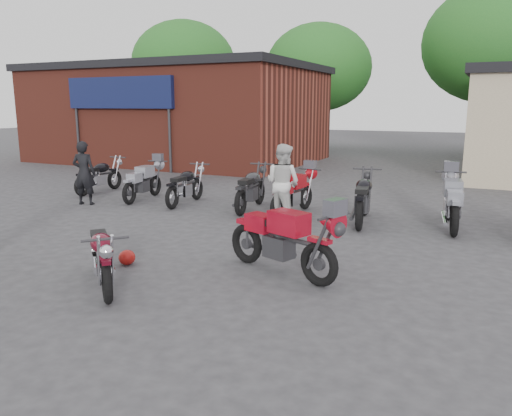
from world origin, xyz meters
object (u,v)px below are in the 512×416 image
at_px(person_light, 283,183).
at_px(row_bike_4, 293,191).
at_px(helmet, 127,257).
at_px(row_bike_6, 452,200).
at_px(person_dark, 84,173).
at_px(row_bike_3, 251,186).
at_px(row_bike_0, 99,174).
at_px(row_bike_2, 186,184).
at_px(row_bike_1, 143,180).
at_px(row_bike_5, 363,195).
at_px(vintage_motorcycle, 102,252).
at_px(sportbike, 283,236).

distance_m(person_light, row_bike_4, 0.82).
distance_m(helmet, row_bike_4, 4.87).
bearing_deg(row_bike_6, person_dark, 90.56).
distance_m(person_light, row_bike_6, 3.58).
bearing_deg(person_dark, row_bike_3, -179.76).
relative_size(helmet, row_bike_0, 0.14).
relative_size(row_bike_2, row_bike_3, 0.93).
distance_m(helmet, row_bike_1, 5.75).
bearing_deg(row_bike_2, person_light, -108.38).
bearing_deg(row_bike_3, person_dark, 99.25).
distance_m(person_dark, row_bike_4, 5.44).
bearing_deg(row_bike_4, row_bike_2, 97.80).
bearing_deg(row_bike_5, row_bike_4, 75.98).
relative_size(person_light, row_bike_0, 0.91).
height_order(vintage_motorcycle, helmet, vintage_motorcycle).
distance_m(sportbike, row_bike_5, 3.95).
xyz_separation_m(person_light, row_bike_2, (-3.01, 0.69, -0.32)).
bearing_deg(row_bike_2, vintage_motorcycle, -162.99).
height_order(person_light, row_bike_2, person_light).
bearing_deg(person_dark, row_bike_0, -75.55).
xyz_separation_m(row_bike_1, row_bike_4, (4.34, 0.06, 0.01)).
height_order(sportbike, row_bike_6, row_bike_6).
bearing_deg(row_bike_6, person_light, 96.74).
distance_m(person_light, row_bike_1, 4.45).
xyz_separation_m(vintage_motorcycle, row_bike_6, (4.12, 5.88, 0.08)).
bearing_deg(row_bike_5, row_bike_6, -88.93).
xyz_separation_m(sportbike, person_dark, (-6.71, 2.85, 0.22)).
xyz_separation_m(person_light, row_bike_3, (-1.17, 0.80, -0.27)).
distance_m(row_bike_0, row_bike_4, 6.23).
bearing_deg(row_bike_3, row_bike_1, 84.03).
relative_size(vintage_motorcycle, person_dark, 1.09).
xyz_separation_m(vintage_motorcycle, person_light, (0.68, 4.93, 0.34)).
height_order(vintage_motorcycle, row_bike_5, row_bike_5).
relative_size(sportbike, person_dark, 1.26).
bearing_deg(row_bike_1, row_bike_3, -96.41).
height_order(vintage_motorcycle, row_bike_1, row_bike_1).
relative_size(vintage_motorcycle, row_bike_6, 0.86).
xyz_separation_m(sportbike, helmet, (-2.44, -0.66, -0.48)).
bearing_deg(vintage_motorcycle, row_bike_4, 126.49).
distance_m(vintage_motorcycle, row_bike_0, 8.21).
xyz_separation_m(row_bike_0, row_bike_3, (5.10, -0.28, 0.04)).
relative_size(person_light, row_bike_3, 0.85).
bearing_deg(row_bike_5, row_bike_1, 80.08).
xyz_separation_m(row_bike_2, row_bike_5, (4.65, -0.07, 0.06)).
height_order(sportbike, row_bike_3, sportbike).
distance_m(row_bike_0, row_bike_3, 5.11).
height_order(helmet, row_bike_5, row_bike_5).
xyz_separation_m(person_dark, row_bike_1, (0.95, 1.17, -0.28)).
height_order(row_bike_1, row_bike_6, row_bike_6).
relative_size(person_dark, row_bike_5, 0.79).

